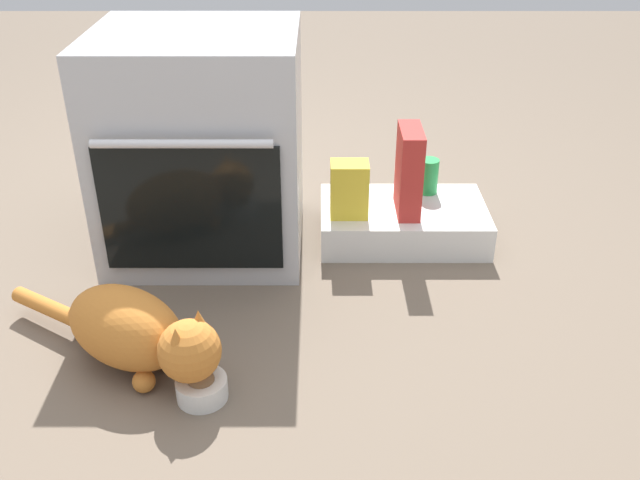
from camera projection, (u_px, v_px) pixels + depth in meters
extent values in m
plane|color=#6B5B4C|center=(208.00, 311.00, 2.01)|extent=(8.00, 8.00, 0.00)
cube|color=#B7BABF|center=(204.00, 144.00, 2.19)|extent=(0.61, 0.54, 0.69)
cube|color=black|center=(192.00, 210.00, 1.99)|extent=(0.51, 0.01, 0.38)
cylinder|color=silver|center=(183.00, 144.00, 1.86)|extent=(0.48, 0.02, 0.02)
cube|color=white|center=(404.00, 221.00, 2.36)|extent=(0.55, 0.34, 0.12)
cylinder|color=white|center=(203.00, 388.00, 1.69)|extent=(0.12, 0.12, 0.05)
sphere|color=brown|center=(202.00, 382.00, 1.68)|extent=(0.07, 0.07, 0.07)
ellipsoid|color=#C6752D|center=(127.00, 327.00, 1.76)|extent=(0.39, 0.35, 0.20)
sphere|color=#C6752D|center=(191.00, 351.00, 1.65)|extent=(0.15, 0.15, 0.15)
cone|color=#C6752D|center=(200.00, 322.00, 1.65)|extent=(0.05, 0.05, 0.07)
cone|color=#C6752D|center=(176.00, 341.00, 1.59)|extent=(0.05, 0.05, 0.07)
cylinder|color=#C6752D|center=(54.00, 309.00, 1.91)|extent=(0.27, 0.19, 0.05)
sphere|color=#C6752D|center=(176.00, 356.00, 1.79)|extent=(0.06, 0.06, 0.06)
sphere|color=#C6752D|center=(145.00, 381.00, 1.71)|extent=(0.06, 0.06, 0.06)
cube|color=#B72D28|center=(410.00, 171.00, 2.23)|extent=(0.07, 0.18, 0.28)
cylinder|color=green|center=(430.00, 176.00, 2.39)|extent=(0.07, 0.07, 0.12)
cube|color=yellow|center=(351.00, 189.00, 2.23)|extent=(0.12, 0.09, 0.18)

